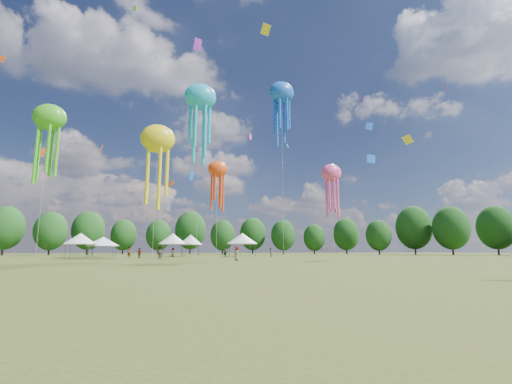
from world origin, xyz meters
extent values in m
plane|color=#384416|center=(0.00, 0.00, 0.00)|extent=(300.00, 300.00, 0.00)
imported|color=gray|center=(-4.55, 35.93, 0.80)|extent=(0.96, 0.88, 1.61)
imported|color=gray|center=(-2.15, 53.96, 0.84)|extent=(0.69, 0.91, 1.67)
imported|color=gray|center=(15.78, 51.36, 0.79)|extent=(0.63, 0.80, 1.59)
imported|color=gray|center=(-4.45, 50.69, 0.87)|extent=(1.28, 1.22, 1.75)
imported|color=gray|center=(-7.58, 45.23, 0.78)|extent=(0.98, 0.80, 1.56)
imported|color=gray|center=(6.50, 48.35, 0.82)|extent=(1.52, 1.29, 1.64)
imported|color=gray|center=(-9.16, 45.94, 0.88)|extent=(0.72, 0.77, 1.76)
imported|color=gray|center=(4.05, 27.82, 0.80)|extent=(0.65, 0.87, 1.60)
cylinder|color=#47474C|center=(-19.34, 51.11, 1.08)|extent=(0.08, 0.08, 2.15)
cylinder|color=#47474C|center=(-19.34, 54.69, 1.08)|extent=(0.08, 0.08, 2.15)
cylinder|color=#47474C|center=(-15.77, 51.11, 1.08)|extent=(0.08, 0.08, 2.15)
cylinder|color=#47474C|center=(-15.77, 54.69, 1.08)|extent=(0.08, 0.08, 2.15)
cube|color=white|center=(-17.55, 52.90, 2.20)|extent=(3.98, 3.98, 0.10)
cone|color=white|center=(-17.55, 52.90, 3.17)|extent=(5.17, 5.17, 1.84)
cylinder|color=#47474C|center=(-16.36, 53.67, 0.94)|extent=(0.08, 0.08, 1.88)
cylinder|color=#47474C|center=(-16.36, 57.70, 0.94)|extent=(0.08, 0.08, 1.88)
cylinder|color=#47474C|center=(-12.34, 53.67, 0.94)|extent=(0.08, 0.08, 1.88)
cylinder|color=#47474C|center=(-12.34, 57.70, 0.94)|extent=(0.08, 0.08, 1.88)
cube|color=white|center=(-14.35, 55.69, 1.93)|extent=(4.42, 4.42, 0.10)
cone|color=white|center=(-14.35, 55.69, 2.79)|extent=(5.75, 5.75, 1.61)
cylinder|color=#47474C|center=(-4.01, 51.39, 1.12)|extent=(0.08, 0.08, 2.23)
cylinder|color=#47474C|center=(-4.01, 54.85, 1.12)|extent=(0.08, 0.08, 2.23)
cylinder|color=#47474C|center=(-0.55, 51.39, 1.12)|extent=(0.08, 0.08, 2.23)
cylinder|color=#47474C|center=(-0.55, 54.85, 1.12)|extent=(0.08, 0.08, 2.23)
cube|color=white|center=(-2.28, 53.12, 2.28)|extent=(3.86, 3.86, 0.10)
cone|color=white|center=(-2.28, 53.12, 3.29)|extent=(5.02, 5.02, 1.91)
cylinder|color=#47474C|center=(-0.19, 56.91, 1.12)|extent=(0.08, 0.08, 2.24)
cylinder|color=#47474C|center=(-0.19, 60.07, 1.12)|extent=(0.08, 0.08, 2.24)
cylinder|color=#47474C|center=(2.96, 56.91, 1.12)|extent=(0.08, 0.08, 2.24)
cylinder|color=#47474C|center=(2.96, 60.07, 1.12)|extent=(0.08, 0.08, 2.24)
cube|color=white|center=(1.38, 58.49, 2.29)|extent=(3.56, 3.56, 0.10)
cone|color=white|center=(1.38, 58.49, 3.30)|extent=(4.62, 4.62, 1.92)
cylinder|color=#47474C|center=(8.54, 50.58, 1.17)|extent=(0.08, 0.08, 2.33)
cylinder|color=#47474C|center=(8.54, 54.66, 1.17)|extent=(0.08, 0.08, 2.33)
cylinder|color=#47474C|center=(12.61, 50.58, 1.17)|extent=(0.08, 0.08, 2.33)
cylinder|color=#47474C|center=(12.61, 54.66, 1.17)|extent=(0.08, 0.08, 2.33)
cube|color=white|center=(10.58, 52.62, 2.38)|extent=(4.47, 4.47, 0.10)
cone|color=white|center=(10.58, 52.62, 3.43)|extent=(5.82, 5.82, 2.00)
ellipsoid|color=yellow|center=(-5.47, 32.91, 15.53)|extent=(4.40, 3.08, 3.74)
cylinder|color=beige|center=(-5.47, 32.91, 7.77)|extent=(0.03, 0.03, 15.53)
ellipsoid|color=#1AAFDD|center=(-0.03, 33.78, 22.36)|extent=(4.43, 3.10, 3.77)
cylinder|color=beige|center=(-0.03, 33.78, 11.18)|extent=(0.03, 0.03, 22.36)
ellipsoid|color=#FF4B97|center=(18.60, 31.47, 12.11)|extent=(3.00, 2.10, 2.55)
cylinder|color=beige|center=(18.60, 31.47, 6.05)|extent=(0.03, 0.03, 12.11)
ellipsoid|color=green|center=(-19.93, 38.82, 19.21)|extent=(4.28, 3.00, 3.64)
cylinder|color=beige|center=(-19.93, 38.82, 9.61)|extent=(0.03, 0.03, 19.21)
ellipsoid|color=#F04615|center=(2.39, 32.50, 11.90)|extent=(2.62, 1.83, 2.23)
cylinder|color=beige|center=(2.39, 32.50, 5.95)|extent=(0.03, 0.03, 11.90)
ellipsoid|color=blue|center=(15.98, 44.61, 30.00)|extent=(4.70, 3.29, 4.00)
cylinder|color=beige|center=(15.98, 44.61, 15.00)|extent=(0.03, 0.03, 30.00)
cube|color=blue|center=(2.02, 68.27, 18.29)|extent=(1.32, 1.41, 2.25)
cube|color=#1AAFDD|center=(24.66, 64.73, 26.41)|extent=(0.87, 0.64, 1.01)
cube|color=purple|center=(-0.47, 41.84, 18.16)|extent=(1.06, 0.54, 1.26)
cube|color=#F04615|center=(34.42, 25.86, 24.69)|extent=(0.87, 1.10, 1.61)
cube|color=green|center=(-11.83, 58.34, 51.64)|extent=(0.91, 0.35, 1.07)
cube|color=blue|center=(26.69, 33.61, 20.64)|extent=(1.42, 0.54, 1.60)
cube|color=purple|center=(-0.02, 40.31, 34.34)|extent=(1.40, 1.45, 1.97)
cube|color=#F04615|center=(-16.35, 58.91, 20.69)|extent=(0.80, 1.79, 2.10)
cube|color=#FF520F|center=(-27.17, 40.46, 27.60)|extent=(1.18, 0.79, 1.28)
cube|color=yellow|center=(11.85, 41.00, 39.68)|extent=(1.84, 0.77, 2.13)
cube|color=blue|center=(41.08, 54.81, 21.71)|extent=(2.27, 1.39, 2.41)
cube|color=#FF4B97|center=(14.24, 60.77, 26.49)|extent=(0.90, 0.99, 1.54)
cube|color=purple|center=(24.19, 31.45, 23.89)|extent=(0.37, 0.66, 0.78)
cube|color=#F04615|center=(-27.91, 64.25, 20.60)|extent=(0.68, 1.67, 1.97)
cube|color=#FF520F|center=(-3.11, 49.01, 12.68)|extent=(0.88, 1.11, 1.17)
cube|color=yellow|center=(26.41, 24.82, 15.67)|extent=(1.01, 1.14, 1.59)
cylinder|color=#38281C|center=(-40.68, 85.49, 1.71)|extent=(0.44, 0.44, 3.41)
ellipsoid|color=#1B4717|center=(-40.68, 85.49, 6.61)|extent=(8.53, 8.53, 10.66)
cylinder|color=#38281C|center=(-30.60, 85.02, 1.53)|extent=(0.44, 0.44, 3.07)
ellipsoid|color=#1B4717|center=(-30.60, 85.02, 5.94)|extent=(7.66, 7.66, 9.58)
cylinder|color=#38281C|center=(-23.51, 93.33, 1.72)|extent=(0.44, 0.44, 3.43)
ellipsoid|color=#1B4717|center=(-23.51, 93.33, 6.65)|extent=(8.58, 8.58, 10.73)
cylinder|color=#38281C|center=(-14.76, 98.96, 1.47)|extent=(0.44, 0.44, 2.95)
ellipsoid|color=#1B4717|center=(-14.76, 98.96, 5.71)|extent=(7.37, 7.37, 9.21)
cylinder|color=#38281C|center=(-4.70, 95.06, 1.45)|extent=(0.44, 0.44, 2.89)
ellipsoid|color=#1B4717|center=(-4.70, 95.06, 5.61)|extent=(7.23, 7.23, 9.04)
cylinder|color=#38281C|center=(4.91, 99.49, 1.92)|extent=(0.44, 0.44, 3.84)
ellipsoid|color=#1B4717|center=(4.91, 99.49, 7.44)|extent=(9.60, 9.60, 11.99)
cylinder|color=#38281C|center=(13.19, 88.44, 1.42)|extent=(0.44, 0.44, 2.84)
ellipsoid|color=#1B4717|center=(13.19, 88.44, 5.51)|extent=(7.11, 7.11, 8.89)
cylinder|color=#38281C|center=(22.93, 91.04, 1.58)|extent=(0.44, 0.44, 3.16)
ellipsoid|color=#1B4717|center=(22.93, 91.04, 6.13)|extent=(7.91, 7.91, 9.88)
cylinder|color=#38281C|center=(30.69, 85.29, 1.44)|extent=(0.44, 0.44, 2.88)
ellipsoid|color=#1B4717|center=(30.69, 85.29, 5.59)|extent=(7.21, 7.21, 9.01)
cylinder|color=#38281C|center=(41.52, 87.24, 1.31)|extent=(0.44, 0.44, 2.63)
ellipsoid|color=#1B4717|center=(41.52, 87.24, 5.09)|extent=(6.57, 6.57, 8.22)
cylinder|color=#38281C|center=(50.52, 83.73, 1.56)|extent=(0.44, 0.44, 3.13)
ellipsoid|color=#1B4717|center=(50.52, 83.73, 6.06)|extent=(7.81, 7.81, 9.77)
cylinder|color=#38281C|center=(53.64, 71.81, 1.36)|extent=(0.44, 0.44, 2.72)
ellipsoid|color=#1B4717|center=(53.64, 71.81, 5.27)|extent=(6.80, 6.80, 8.50)
cylinder|color=#38281C|center=(62.96, 68.92, 1.90)|extent=(0.44, 0.44, 3.81)
ellipsoid|color=#1B4717|center=(62.96, 68.92, 7.38)|extent=(9.52, 9.52, 11.90)
cylinder|color=#38281C|center=(66.57, 59.80, 1.76)|extent=(0.44, 0.44, 3.51)
ellipsoid|color=#1B4717|center=(66.57, 59.80, 6.80)|extent=(8.78, 8.78, 10.97)
cylinder|color=#38281C|center=(79.39, 58.26, 1.82)|extent=(0.44, 0.44, 3.64)
ellipsoid|color=#1B4717|center=(79.39, 58.26, 7.05)|extent=(9.10, 9.10, 11.37)
camera|label=1|loc=(-4.92, -12.84, 1.20)|focal=24.65mm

